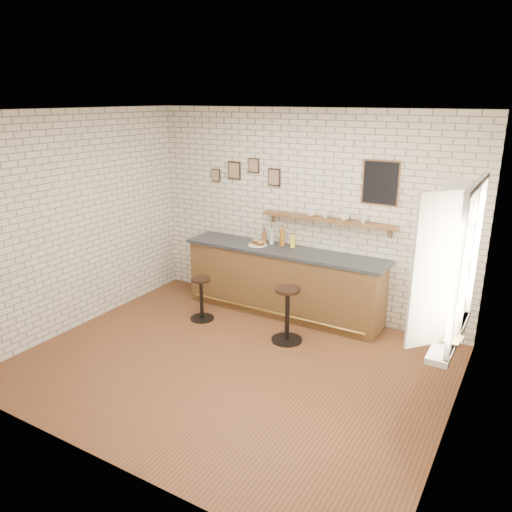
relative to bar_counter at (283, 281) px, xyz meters
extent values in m
plane|color=brown|center=(0.18, -1.70, -0.51)|extent=(5.00, 5.00, 0.00)
cube|color=brown|center=(0.00, 0.00, -0.03)|extent=(3.00, 0.58, 0.96)
cube|color=#2D333A|center=(0.00, 0.00, 0.48)|extent=(3.10, 0.62, 0.05)
cylinder|color=olive|center=(0.00, -0.32, -0.39)|extent=(2.79, 0.04, 0.04)
cylinder|color=white|center=(-0.43, -0.03, 0.51)|extent=(0.28, 0.28, 0.01)
cylinder|color=#C79446|center=(-0.38, 0.00, 0.52)|extent=(0.05, 0.05, 0.00)
cylinder|color=#C79446|center=(-0.40, -0.04, 0.52)|extent=(0.05, 0.05, 0.00)
cylinder|color=#C79446|center=(-0.53, 0.04, 0.52)|extent=(0.06, 0.06, 0.00)
cylinder|color=#C79446|center=(-0.40, 0.02, 0.52)|extent=(0.06, 0.06, 0.00)
cylinder|color=#C79446|center=(-0.54, -0.08, 0.52)|extent=(0.06, 0.06, 0.00)
cylinder|color=#C79446|center=(-0.37, -0.01, 0.52)|extent=(0.04, 0.04, 0.00)
cylinder|color=#C79446|center=(-0.43, -0.08, 0.52)|extent=(0.05, 0.05, 0.00)
cylinder|color=#C79446|center=(-0.53, -0.10, 0.52)|extent=(0.04, 0.04, 0.00)
cylinder|color=#C79446|center=(-0.57, -0.01, 0.52)|extent=(0.05, 0.05, 0.00)
cylinder|color=#C79446|center=(-0.39, -0.08, 0.52)|extent=(0.06, 0.06, 0.00)
cylinder|color=#C79446|center=(-0.53, -0.01, 0.52)|extent=(0.04, 0.04, 0.00)
cylinder|color=brown|center=(-0.41, 0.15, 0.60)|extent=(0.07, 0.07, 0.18)
cylinder|color=brown|center=(-0.41, 0.15, 0.71)|extent=(0.03, 0.03, 0.04)
cylinder|color=black|center=(-0.41, 0.15, 0.73)|extent=(0.03, 0.03, 0.01)
cylinder|color=beige|center=(-0.29, 0.15, 0.61)|extent=(0.07, 0.07, 0.21)
cylinder|color=beige|center=(-0.29, 0.15, 0.73)|extent=(0.02, 0.02, 0.05)
cylinder|color=black|center=(-0.29, 0.15, 0.76)|extent=(0.03, 0.03, 0.01)
cylinder|color=#8D5716|center=(-0.11, 0.15, 0.63)|extent=(0.08, 0.08, 0.25)
cylinder|color=#8D5716|center=(-0.11, 0.15, 0.78)|extent=(0.03, 0.03, 0.06)
cylinder|color=black|center=(-0.11, 0.15, 0.82)|extent=(0.03, 0.03, 0.01)
cylinder|color=#FFF42A|center=(0.07, 0.15, 0.59)|extent=(0.07, 0.07, 0.17)
cylinder|color=#FFF42A|center=(0.07, 0.15, 0.69)|extent=(0.03, 0.03, 0.03)
cylinder|color=maroon|center=(0.07, 0.15, 0.72)|extent=(0.04, 0.04, 0.01)
cylinder|color=black|center=(-0.93, -0.80, -0.50)|extent=(0.35, 0.35, 0.02)
cylinder|color=black|center=(-0.93, -0.80, -0.20)|extent=(0.05, 0.05, 0.58)
cylinder|color=black|center=(-0.93, -0.80, 0.11)|extent=(0.33, 0.33, 0.04)
cylinder|color=black|center=(0.47, -0.78, -0.50)|extent=(0.42, 0.42, 0.02)
cylinder|color=black|center=(0.47, -0.78, -0.14)|extent=(0.06, 0.06, 0.69)
cylinder|color=black|center=(0.47, -0.78, 0.23)|extent=(0.35, 0.35, 0.04)
cube|color=brown|center=(0.58, 0.20, 0.97)|extent=(2.00, 0.18, 0.04)
cube|color=brown|center=(-0.32, 0.27, 0.89)|extent=(0.03, 0.04, 0.16)
cube|color=brown|center=(1.48, 0.27, 0.89)|extent=(0.03, 0.04, 0.16)
imported|color=white|center=(0.33, 0.20, 1.04)|extent=(0.13, 0.13, 0.09)
imported|color=white|center=(0.55, 0.20, 1.04)|extent=(0.12, 0.12, 0.08)
imported|color=white|center=(0.84, 0.20, 1.04)|extent=(0.17, 0.17, 0.10)
imported|color=white|center=(1.10, 0.20, 1.04)|extent=(0.13, 0.13, 0.09)
cube|color=black|center=(-1.02, 0.28, 1.54)|extent=(0.22, 0.02, 0.28)
cube|color=black|center=(-0.67, 0.28, 1.64)|extent=(0.18, 0.02, 0.22)
cube|color=black|center=(-0.32, 0.28, 1.49)|extent=(0.20, 0.02, 0.26)
cube|color=black|center=(-1.37, 0.28, 1.44)|extent=(0.16, 0.02, 0.20)
cube|color=black|center=(1.28, 0.28, 1.54)|extent=(0.46, 0.02, 0.56)
cube|color=white|center=(2.58, -1.40, 0.39)|extent=(0.20, 1.35, 0.06)
cube|color=white|center=(2.65, -1.40, 1.89)|extent=(0.05, 1.30, 0.06)
cube|color=white|center=(2.65, -1.40, 0.39)|extent=(0.05, 1.30, 0.06)
cube|color=white|center=(2.65, -2.00, 1.14)|extent=(0.05, 0.06, 1.50)
cube|color=white|center=(2.65, -0.80, 1.14)|extent=(0.05, 0.06, 1.50)
cube|color=white|center=(2.50, -1.70, 1.14)|extent=(0.40, 0.46, 1.46)
cube|color=white|center=(2.50, -1.10, 1.14)|extent=(0.40, 0.46, 1.46)
imported|color=tan|center=(2.56, -1.60, 0.43)|extent=(0.20, 0.24, 0.02)
imported|color=tan|center=(2.56, -1.62, 0.45)|extent=(0.18, 0.23, 0.02)
camera|label=1|loc=(3.17, -6.22, 2.64)|focal=35.00mm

